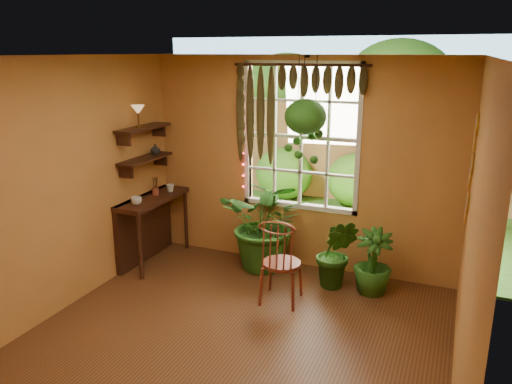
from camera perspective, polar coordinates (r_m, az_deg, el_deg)
floor at (r=4.93m, az=-3.84°, el=-17.94°), size 4.50×4.50×0.00m
ceiling at (r=4.10m, az=-4.56°, el=15.26°), size 4.50×4.50×0.00m
wall_back at (r=6.34m, az=5.02°, el=3.12°), size 4.00×0.00×4.00m
wall_left at (r=5.50m, az=-23.13°, el=-0.10°), size 0.00×4.50×4.50m
wall_right at (r=3.91m, az=23.22°, el=-6.30°), size 0.00×4.50×4.50m
window at (r=6.31m, az=5.18°, el=6.28°), size 1.52×0.10×1.86m
valance_vine at (r=6.15m, az=4.20°, el=11.48°), size 1.70×0.12×1.10m
string_lights at (r=6.48m, az=-1.52°, el=7.04°), size 0.03×0.03×1.54m
wall_plates at (r=5.57m, az=23.32°, el=2.21°), size 0.04×0.32×1.10m
counter_ledge at (r=6.83m, az=-12.35°, el=-3.24°), size 0.40×1.20×0.90m
shelf_lower at (r=6.59m, az=-12.54°, el=3.72°), size 0.25×0.90×0.04m
shelf_upper at (r=6.52m, az=-12.75°, el=7.16°), size 0.25×0.90×0.04m
backyard at (r=10.75m, az=13.89°, el=7.57°), size 14.00×10.00×12.00m
windsor_chair at (r=5.64m, az=2.82°, el=-9.38°), size 0.46×0.49×1.16m
potted_plant_left at (r=6.38m, az=1.28°, el=-3.55°), size 1.16×1.02×1.24m
potted_plant_mid at (r=6.00m, az=9.19°, el=-6.93°), size 0.50×0.41×0.87m
potted_plant_right at (r=5.98m, az=13.22°, el=-7.77°), size 0.53×0.53×0.77m
hanging_basket at (r=6.00m, az=5.66°, el=8.13°), size 0.50×0.50×1.27m
cup_a at (r=6.35m, az=-13.52°, el=-0.98°), size 0.14×0.14×0.10m
cup_b at (r=6.86m, az=-9.77°, el=0.46°), size 0.13×0.13×0.10m
brush_jar at (r=6.69m, az=-11.44°, el=0.63°), size 0.08×0.08×0.31m
shelf_vase at (r=6.75m, az=-11.44°, el=4.81°), size 0.15×0.15×0.14m
tiffany_lamp at (r=6.39m, az=-13.34°, el=8.98°), size 0.17×0.17×0.28m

